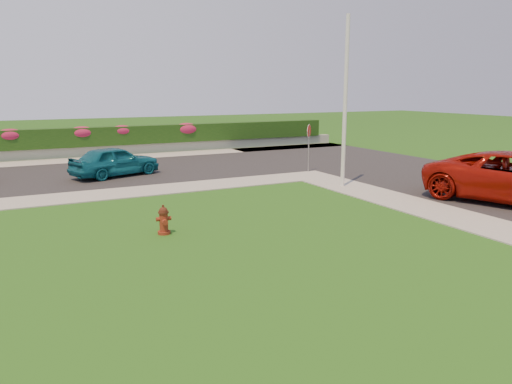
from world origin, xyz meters
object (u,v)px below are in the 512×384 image
sedan_teal (115,161)px  utility_pole (345,103)px  stop_sign (309,137)px  fire_hydrant (164,220)px

sedan_teal → utility_pole: (7.71, -6.57, 2.63)m
stop_sign → utility_pole: bearing=-119.5°
sedan_teal → utility_pole: 10.46m
fire_hydrant → sedan_teal: sedan_teal is taller
utility_pole → stop_sign: 4.14m
utility_pole → stop_sign: utility_pole is taller
utility_pole → stop_sign: (0.75, 3.70, -1.68)m
fire_hydrant → utility_pole: size_ratio=0.12×
fire_hydrant → sedan_teal: (0.67, 9.78, 0.33)m
sedan_teal → stop_sign: bearing=-128.1°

